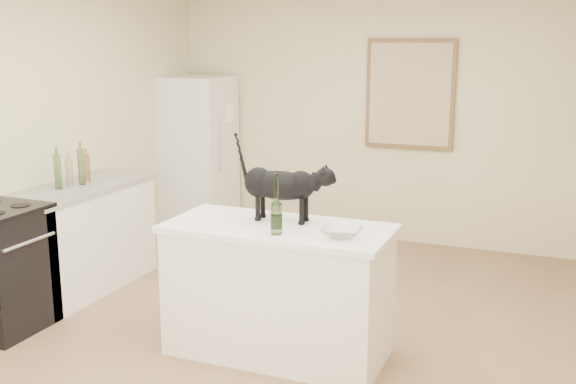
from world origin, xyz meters
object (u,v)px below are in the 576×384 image
Objects in this scene: wine_bottle at (276,208)px; glass_bowl at (341,233)px; fridge at (198,154)px; black_cat at (280,189)px.

glass_bowl is at bearing 11.22° from wine_bottle.
fridge reaches higher than wine_bottle.
wine_bottle is (2.12, -2.74, 0.22)m from fridge.
black_cat is 2.45× the size of glass_bowl.
fridge is 5.02× the size of wine_bottle.
black_cat is 1.83× the size of wine_bottle.
fridge is 3.66m from glass_bowl.
fridge reaches higher than black_cat.
black_cat is 0.58m from glass_bowl.
fridge reaches higher than glass_bowl.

